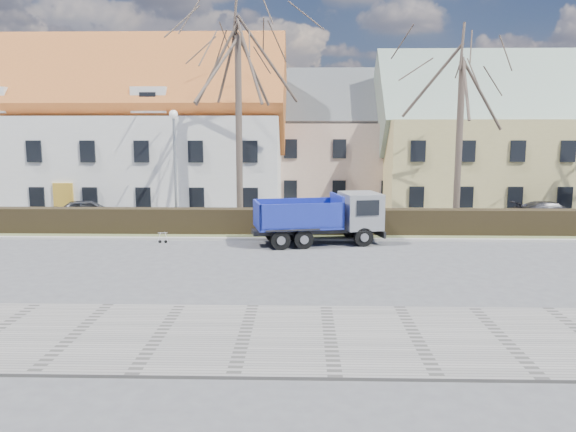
{
  "coord_description": "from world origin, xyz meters",
  "views": [
    {
      "loc": [
        1.5,
        -22.45,
        5.37
      ],
      "look_at": [
        0.86,
        2.06,
        1.6
      ],
      "focal_mm": 35.0,
      "sensor_mm": 36.0,
      "label": 1
    }
  ],
  "objects_px": {
    "dump_truck": "(314,218)",
    "streetlight": "(175,171)",
    "parked_car_b": "(550,212)",
    "cart_frame": "(159,237)",
    "parked_car_a": "(88,210)"
  },
  "relations": [
    {
      "from": "dump_truck",
      "to": "streetlight",
      "type": "height_order",
      "value": "streetlight"
    },
    {
      "from": "parked_car_a",
      "to": "parked_car_b",
      "type": "height_order",
      "value": "parked_car_a"
    },
    {
      "from": "streetlight",
      "to": "parked_car_a",
      "type": "relative_size",
      "value": 1.65
    },
    {
      "from": "dump_truck",
      "to": "cart_frame",
      "type": "xyz_separation_m",
      "value": [
        -7.42,
        0.03,
        -0.96
      ]
    },
    {
      "from": "cart_frame",
      "to": "parked_car_a",
      "type": "bearing_deg",
      "value": 132.64
    },
    {
      "from": "dump_truck",
      "to": "streetlight",
      "type": "relative_size",
      "value": 0.96
    },
    {
      "from": "dump_truck",
      "to": "parked_car_b",
      "type": "bearing_deg",
      "value": 13.51
    },
    {
      "from": "dump_truck",
      "to": "streetlight",
      "type": "xyz_separation_m",
      "value": [
        -7.29,
        3.29,
        1.99
      ]
    },
    {
      "from": "dump_truck",
      "to": "cart_frame",
      "type": "distance_m",
      "value": 7.49
    },
    {
      "from": "streetlight",
      "to": "cart_frame",
      "type": "bearing_deg",
      "value": -92.38
    },
    {
      "from": "streetlight",
      "to": "parked_car_a",
      "type": "xyz_separation_m",
      "value": [
        -5.92,
        3.01,
        -2.57
      ]
    },
    {
      "from": "streetlight",
      "to": "cart_frame",
      "type": "height_order",
      "value": "streetlight"
    },
    {
      "from": "dump_truck",
      "to": "streetlight",
      "type": "distance_m",
      "value": 8.24
    },
    {
      "from": "dump_truck",
      "to": "parked_car_a",
      "type": "distance_m",
      "value": 14.65
    },
    {
      "from": "parked_car_b",
      "to": "dump_truck",
      "type": "bearing_deg",
      "value": 110.76
    }
  ]
}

